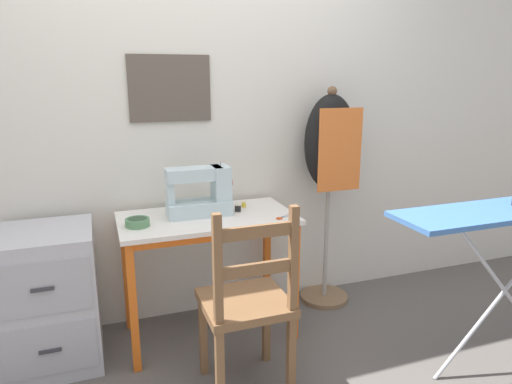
# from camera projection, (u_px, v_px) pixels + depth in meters

# --- Properties ---
(ground_plane) EXTENTS (14.00, 14.00, 0.00)m
(ground_plane) POSITION_uv_depth(u_px,v_px,m) (222.00, 357.00, 2.47)
(ground_plane) COLOR #5B5651
(wall_back) EXTENTS (10.00, 0.07, 2.55)m
(wall_back) POSITION_uv_depth(u_px,v_px,m) (191.00, 111.00, 2.69)
(wall_back) COLOR silver
(wall_back) RESTS_ON ground_plane
(sewing_table) EXTENTS (0.96, 0.52, 0.72)m
(sewing_table) POSITION_uv_depth(u_px,v_px,m) (208.00, 235.00, 2.54)
(sewing_table) COLOR silver
(sewing_table) RESTS_ON ground_plane
(sewing_machine) EXTENTS (0.36, 0.17, 0.29)m
(sewing_machine) POSITION_uv_depth(u_px,v_px,m) (202.00, 192.00, 2.53)
(sewing_machine) COLOR silver
(sewing_machine) RESTS_ON sewing_table
(fabric_bowl) EXTENTS (0.12, 0.12, 0.04)m
(fabric_bowl) POSITION_uv_depth(u_px,v_px,m) (137.00, 222.00, 2.35)
(fabric_bowl) COLOR #56895B
(fabric_bowl) RESTS_ON sewing_table
(scissors) EXTENTS (0.12, 0.08, 0.01)m
(scissors) POSITION_uv_depth(u_px,v_px,m) (282.00, 217.00, 2.49)
(scissors) COLOR silver
(scissors) RESTS_ON sewing_table
(thread_spool_near_machine) EXTENTS (0.04, 0.04, 0.04)m
(thread_spool_near_machine) POSITION_uv_depth(u_px,v_px,m) (238.00, 208.00, 2.60)
(thread_spool_near_machine) COLOR black
(thread_spool_near_machine) RESTS_ON sewing_table
(thread_spool_mid_table) EXTENTS (0.03, 0.03, 0.03)m
(thread_spool_mid_table) POSITION_uv_depth(u_px,v_px,m) (244.00, 205.00, 2.69)
(thread_spool_mid_table) COLOR yellow
(thread_spool_mid_table) RESTS_ON sewing_table
(wooden_chair) EXTENTS (0.40, 0.38, 0.94)m
(wooden_chair) POSITION_uv_depth(u_px,v_px,m) (247.00, 305.00, 2.11)
(wooden_chair) COLOR brown
(wooden_chair) RESTS_ON ground_plane
(filing_cabinet) EXTENTS (0.47, 0.49, 0.73)m
(filing_cabinet) POSITION_uv_depth(u_px,v_px,m) (50.00, 298.00, 2.36)
(filing_cabinet) COLOR #B7B7BC
(filing_cabinet) RESTS_ON ground_plane
(dress_form) EXTENTS (0.34, 0.32, 1.42)m
(dress_form) POSITION_uv_depth(u_px,v_px,m) (330.00, 153.00, 2.86)
(dress_form) COLOR #846647
(dress_form) RESTS_ON ground_plane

